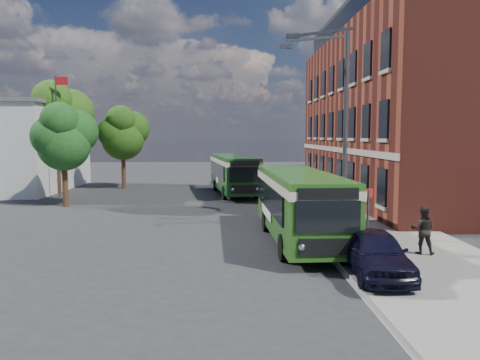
{
  "coord_description": "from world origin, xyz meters",
  "views": [
    {
      "loc": [
        0.1,
        -22.15,
        4.58
      ],
      "look_at": [
        0.79,
        2.99,
        2.2
      ],
      "focal_mm": 35.0,
      "sensor_mm": 36.0,
      "label": 1
    }
  ],
  "objects_px": {
    "street_lamp": "(337,131)",
    "bus_front": "(299,200)",
    "bus_rear": "(234,171)",
    "parked_car": "(375,253)"
  },
  "relations": [
    {
      "from": "street_lamp",
      "to": "bus_rear",
      "type": "xyz_separation_m",
      "value": [
        -4.24,
        16.55,
        -2.96
      ]
    },
    {
      "from": "bus_front",
      "to": "parked_car",
      "type": "relative_size",
      "value": 2.4
    },
    {
      "from": "street_lamp",
      "to": "parked_car",
      "type": "distance_m",
      "value": 6.92
    },
    {
      "from": "bus_rear",
      "to": "street_lamp",
      "type": "bearing_deg",
      "value": -75.65
    },
    {
      "from": "street_lamp",
      "to": "parked_car",
      "type": "bearing_deg",
      "value": -90.37
    },
    {
      "from": "bus_front",
      "to": "bus_rear",
      "type": "xyz_separation_m",
      "value": [
        -2.6,
        16.73,
        0.0
      ]
    },
    {
      "from": "street_lamp",
      "to": "bus_rear",
      "type": "distance_m",
      "value": 17.34
    },
    {
      "from": "bus_front",
      "to": "bus_rear",
      "type": "bearing_deg",
      "value": 98.83
    },
    {
      "from": "street_lamp",
      "to": "bus_front",
      "type": "bearing_deg",
      "value": -173.81
    },
    {
      "from": "bus_front",
      "to": "parked_car",
      "type": "bearing_deg",
      "value": -73.87
    }
  ]
}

